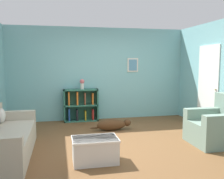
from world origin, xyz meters
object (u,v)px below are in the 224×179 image
(coffee_table, at_px, (95,149))
(recliner_chair, at_px, (217,126))
(couch, at_px, (3,140))
(bookshelf, at_px, (81,105))
(vase, at_px, (82,83))
(dog, at_px, (113,125))

(coffee_table, bearing_deg, recliner_chair, 9.20)
(couch, bearing_deg, coffee_table, -19.91)
(bookshelf, relative_size, coffee_table, 1.27)
(bookshelf, distance_m, vase, 0.62)
(couch, xyz_separation_m, bookshelf, (1.55, 2.39, 0.13))
(couch, xyz_separation_m, vase, (1.59, 2.37, 0.74))
(vase, bearing_deg, dog, -60.66)
(bookshelf, height_order, dog, bookshelf)
(vase, bearing_deg, couch, -123.93)
(bookshelf, xyz_separation_m, coffee_table, (-0.02, -2.94, -0.22))
(recliner_chair, xyz_separation_m, dog, (-1.83, 1.41, -0.21))
(recliner_chair, bearing_deg, vase, 134.30)
(dog, bearing_deg, bookshelf, 120.70)
(recliner_chair, bearing_deg, dog, 142.44)
(couch, xyz_separation_m, coffee_table, (1.52, -0.55, -0.09))
(bookshelf, bearing_deg, dog, -59.30)
(couch, relative_size, coffee_table, 2.75)
(bookshelf, xyz_separation_m, recliner_chair, (2.50, -2.53, -0.08))
(couch, height_order, bookshelf, bookshelf)
(recliner_chair, height_order, coffee_table, recliner_chair)
(coffee_table, relative_size, vase, 2.68)
(couch, xyz_separation_m, dog, (2.21, 1.26, -0.17))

